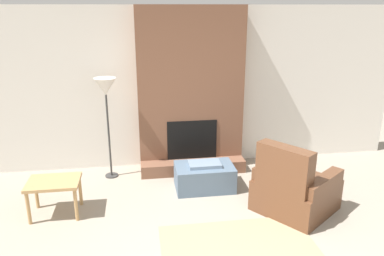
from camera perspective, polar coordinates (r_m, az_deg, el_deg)
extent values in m
cube|color=silver|center=(6.16, -0.48, 6.14)|extent=(7.12, 0.06, 2.60)
cube|color=brown|center=(5.98, -0.23, 5.77)|extent=(1.68, 0.32, 2.60)
cube|color=brown|center=(6.08, 0.19, -5.96)|extent=(1.68, 0.27, 0.20)
cube|color=black|center=(6.04, 0.01, -1.82)|extent=(0.80, 0.02, 0.64)
cube|color=slate|center=(5.55, 1.90, -7.47)|extent=(0.85, 0.54, 0.36)
cube|color=slate|center=(5.46, 1.92, -5.51)|extent=(0.47, 0.30, 0.05)
cube|color=brown|center=(5.18, 15.49, -9.78)|extent=(1.23, 1.23, 0.42)
cube|color=brown|center=(4.79, 13.68, -8.28)|extent=(0.58, 0.69, 0.98)
cube|color=brown|center=(5.01, 19.12, -10.09)|extent=(0.74, 0.61, 0.58)
cube|color=brown|center=(5.30, 12.24, -7.84)|extent=(0.74, 0.61, 0.58)
cube|color=tan|center=(5.09, -20.37, -7.75)|extent=(0.65, 0.48, 0.04)
cylinder|color=tan|center=(5.09, -23.68, -11.15)|extent=(0.04, 0.04, 0.43)
cylinder|color=tan|center=(4.97, -17.26, -11.13)|extent=(0.04, 0.04, 0.43)
cylinder|color=tan|center=(5.43, -22.65, -9.14)|extent=(0.04, 0.04, 0.43)
cylinder|color=tan|center=(5.32, -16.66, -9.06)|extent=(0.04, 0.04, 0.43)
cylinder|color=#333333|center=(6.13, -12.13, -7.07)|extent=(0.20, 0.20, 0.02)
cylinder|color=#333333|center=(5.89, -12.55, -1.23)|extent=(0.03, 0.03, 1.30)
cone|color=silver|center=(5.69, -13.08, 6.19)|extent=(0.33, 0.33, 0.25)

